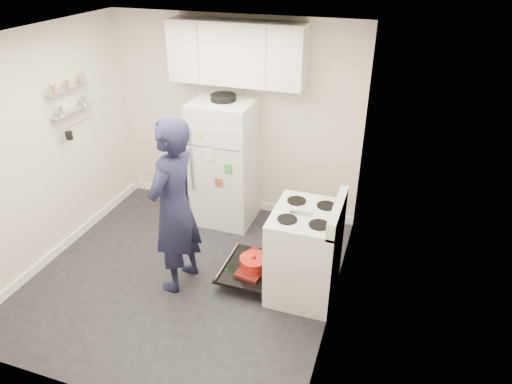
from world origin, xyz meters
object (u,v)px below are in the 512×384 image
(electric_range, at_px, (304,254))
(refrigerator, at_px, (226,162))
(open_oven_door, at_px, (251,265))
(person, at_px, (174,208))

(electric_range, relative_size, refrigerator, 0.66)
(refrigerator, bearing_deg, open_oven_door, -57.26)
(electric_range, relative_size, open_oven_door, 1.57)
(open_oven_door, bearing_deg, refrigerator, 122.74)
(refrigerator, xyz_separation_m, person, (0.01, -1.38, 0.12))
(open_oven_door, xyz_separation_m, refrigerator, (-0.72, 1.11, 0.61))
(electric_range, height_order, refrigerator, refrigerator)
(open_oven_door, relative_size, refrigerator, 0.42)
(open_oven_door, xyz_separation_m, person, (-0.70, -0.26, 0.73))
(person, bearing_deg, electric_range, 108.82)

